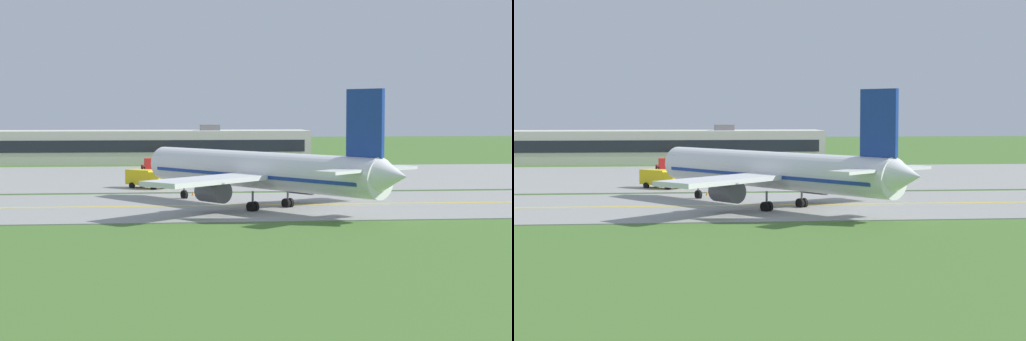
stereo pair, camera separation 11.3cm
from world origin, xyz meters
TOP-DOWN VIEW (x-y plane):
  - ground_plane at (0.00, 0.00)m, footprint 500.00×500.00m
  - taxiway_strip at (0.00, 0.00)m, footprint 240.00×28.00m
  - apron_pad at (10.00, 42.00)m, footprint 140.00×52.00m
  - taxiway_centreline at (0.00, 0.00)m, footprint 220.00×0.60m
  - airplane_lead at (2.33, -2.83)m, footprint 29.07×33.76m
  - service_truck_baggage at (-10.90, 55.03)m, footprint 2.95×6.60m
  - service_truck_fuel at (23.66, 29.04)m, footprint 4.15×6.33m
  - service_truck_catering at (-10.62, 21.98)m, footprint 5.89×5.47m
  - service_truck_pushback at (1.72, 33.00)m, footprint 6.02×2.41m
  - terminal_building at (-12.39, 81.54)m, footprint 66.82×13.54m
  - traffic_cone_near_edge at (-1.64, 12.67)m, footprint 0.44×0.44m
  - traffic_cone_mid_edge at (-4.60, 11.65)m, footprint 0.44×0.44m

SIDE VIEW (x-z plane):
  - ground_plane at x=0.00m, z-range 0.00..0.00m
  - taxiway_strip at x=0.00m, z-range 0.00..0.10m
  - apron_pad at x=10.00m, z-range 0.00..0.10m
  - taxiway_centreline at x=0.00m, z-range 0.10..0.11m
  - traffic_cone_near_edge at x=-1.64m, z-range 0.00..0.60m
  - traffic_cone_mid_edge at x=-4.60m, z-range 0.00..0.60m
  - service_truck_baggage at x=-10.90m, z-range -0.11..2.48m
  - service_truck_catering at x=-10.62m, z-range 0.23..2.83m
  - service_truck_pushback at x=1.72m, z-range 0.23..2.83m
  - service_truck_fuel at x=23.66m, z-range 0.21..2.86m
  - terminal_building at x=-12.39m, z-range -0.59..7.20m
  - airplane_lead at x=2.33m, z-range -2.22..10.48m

